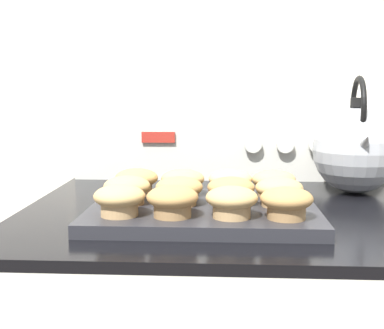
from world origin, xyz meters
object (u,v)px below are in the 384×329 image
object	(u,v)px
muffin_r0_c0	(119,199)
muffin_r0_c3	(287,202)
muffin_r0_c2	(229,201)
muffin_r2_c2	(229,182)
muffin_r2_c1	(183,181)
muffin_r2_c3	(274,182)
muffin_pan	(203,211)
muffin_r1_c1	(179,190)
muffin_r1_c0	(127,189)
muffin_r2_c0	(137,181)
tea_kettle	(356,149)
muffin_r0_c1	(172,200)
muffin_r1_c2	(231,190)
muffin_r1_c3	(279,191)

from	to	relation	value
muffin_r0_c0	muffin_r0_c3	xyz separation A→B (m)	(0.27, -0.00, 0.00)
muffin_r0_c2	muffin_r2_c2	world-z (taller)	same
muffin_r2_c1	muffin_r0_c2	bearing A→B (deg)	-63.44
muffin_r2_c1	muffin_r2_c3	world-z (taller)	same
muffin_pan	muffin_r2_c1	distance (m)	0.10
muffin_r0_c2	muffin_r1_c1	distance (m)	0.12
muffin_r1_c0	muffin_r2_c0	world-z (taller)	same
muffin_r1_c1	muffin_r2_c0	distance (m)	0.13
muffin_r0_c2	muffin_r2_c1	world-z (taller)	same
muffin_r0_c3	tea_kettle	world-z (taller)	tea_kettle
muffin_r0_c0	muffin_r1_c1	distance (m)	0.12
muffin_r0_c1	muffin_r0_c2	bearing A→B (deg)	0.19
muffin_r0_c3	muffin_r2_c2	world-z (taller)	same
muffin_r0_c0	muffin_r2_c1	distance (m)	0.20
muffin_r0_c2	muffin_r1_c2	size ratio (longest dim) A/B	1.00
muffin_r1_c3	muffin_r2_c2	bearing A→B (deg)	134.03
muffin_r1_c0	muffin_r2_c3	distance (m)	0.28
tea_kettle	muffin_r0_c2	bearing A→B (deg)	-129.95
muffin_r1_c0	muffin_r1_c3	size ratio (longest dim) A/B	1.00
muffin_r1_c1	muffin_r1_c0	bearing A→B (deg)	178.11
muffin_r0_c2	muffin_r1_c1	world-z (taller)	same
muffin_r0_c0	muffin_r2_c2	distance (m)	0.25
muffin_r0_c0	tea_kettle	xyz separation A→B (m)	(0.46, 0.33, 0.05)
muffin_r0_c1	muffin_r2_c1	world-z (taller)	same
muffin_r1_c3	muffin_r0_c1	bearing A→B (deg)	-153.64
muffin_pan	tea_kettle	xyz separation A→B (m)	(0.32, 0.24, 0.09)
muffin_r1_c2	tea_kettle	bearing A→B (deg)	41.38
muffin_r0_c0	muffin_r2_c1	bearing A→B (deg)	62.64
muffin_r0_c3	muffin_r1_c2	size ratio (longest dim) A/B	1.00
muffin_r0_c1	muffin_r0_c2	size ratio (longest dim) A/B	1.00
muffin_r1_c1	muffin_r1_c3	bearing A→B (deg)	0.36
muffin_r2_c2	muffin_r1_c1	bearing A→B (deg)	-134.86
muffin_r0_c0	muffin_r1_c2	size ratio (longest dim) A/B	1.00
muffin_r1_c2	muffin_r2_c2	size ratio (longest dim) A/B	1.00
muffin_pan	muffin_r1_c3	distance (m)	0.14
muffin_r2_c1	muffin_r2_c0	bearing A→B (deg)	177.41
muffin_r1_c0	muffin_r1_c3	distance (m)	0.27
muffin_pan	muffin_r0_c1	size ratio (longest dim) A/B	4.76
muffin_r0_c2	muffin_r2_c3	distance (m)	0.20
muffin_pan	muffin_r2_c3	xyz separation A→B (m)	(0.13, 0.09, 0.04)
muffin_r1_c2	muffin_pan	bearing A→B (deg)	-177.57
muffin_r1_c2	muffin_r2_c3	distance (m)	0.12
muffin_r2_c3	muffin_r2_c0	bearing A→B (deg)	179.36
muffin_r2_c2	muffin_r2_c3	bearing A→B (deg)	-0.76
muffin_r0_c0	muffin_r0_c1	distance (m)	0.09
muffin_r2_c1	muffin_r2_c3	size ratio (longest dim) A/B	1.00
muffin_pan	muffin_r2_c1	world-z (taller)	muffin_r2_c1
muffin_r1_c0	muffin_r2_c3	bearing A→B (deg)	17.75
muffin_r2_c1	muffin_r2_c2	size ratio (longest dim) A/B	1.00
muffin_r0_c2	muffin_r1_c1	size ratio (longest dim) A/B	1.00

